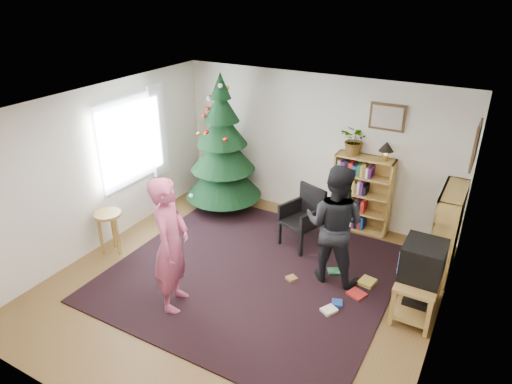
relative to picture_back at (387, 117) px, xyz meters
The scene contains 23 objects.
floor 3.35m from the picture_back, 114.92° to the right, with size 5.00×5.00×0.00m, color brown.
ceiling 2.78m from the picture_back, 114.92° to the right, with size 5.00×5.00×0.00m, color white.
wall_back 1.35m from the picture_back, behind, with size 5.00×0.02×2.50m, color silver.
wall_front 5.15m from the picture_back, 103.02° to the right, with size 5.00×0.02×2.50m, color silver.
wall_left 4.47m from the picture_back, 145.86° to the right, with size 0.02×5.00×2.50m, color silver.
wall_right 2.90m from the picture_back, 61.39° to the right, with size 0.02×5.00×2.50m, color silver.
rug 3.13m from the picture_back, 117.87° to the right, with size 3.80×3.60×0.02m, color black.
window_pane 4.10m from the picture_back, 152.62° to the right, with size 0.04×1.20×1.40m, color silver.
curtain 3.79m from the picture_back, 161.83° to the right, with size 0.06×0.35×1.60m, color white.
picture_back is the anchor object (origin of this frame).
picture_right 1.51m from the picture_back, 28.69° to the right, with size 0.03×0.50×0.60m.
christmas_tree 2.86m from the picture_back, 167.07° to the right, with size 1.37×1.37×2.49m.
bookshelf_back 1.31m from the picture_back, 148.91° to the right, with size 0.95×0.30×1.30m.
bookshelf_right 1.91m from the picture_back, 32.51° to the right, with size 0.30×0.95×1.30m.
tv_stand 2.70m from the picture_back, 60.19° to the right, with size 0.48×0.87×0.55m.
crt_tv 2.45m from the picture_back, 60.25° to the right, with size 0.49×0.53×0.46m.
armchair 1.96m from the picture_back, 129.93° to the right, with size 0.68×0.70×0.97m.
stool 4.55m from the picture_back, 140.86° to the right, with size 0.41×0.41×0.68m.
person_standing 3.80m from the picture_back, 117.68° to the right, with size 0.66×0.43×1.81m, color #AB4464.
person_by_chair 2.02m from the picture_back, 94.58° to the right, with size 0.84×0.65×1.73m, color black.
potted_plant 0.60m from the picture_back, 162.33° to the right, with size 0.44×0.39×0.49m, color gray.
table_lamp 0.47m from the picture_back, 60.57° to the right, with size 0.23×0.23×0.31m.
floor_clutter 2.75m from the picture_back, 88.58° to the right, with size 1.16×1.04×0.08m.
Camera 1 is at (2.71, -4.43, 3.92)m, focal length 32.00 mm.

